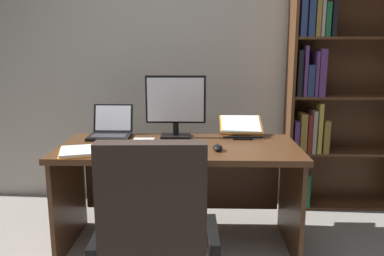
{
  "coord_description": "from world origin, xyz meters",
  "views": [
    {
      "loc": [
        0.15,
        -1.61,
        1.41
      ],
      "look_at": [
        0.09,
        0.93,
        0.88
      ],
      "focal_mm": 36.2,
      "sensor_mm": 36.0,
      "label": 1
    }
  ],
  "objects": [
    {
      "name": "computer_mouse",
      "position": [
        0.26,
        0.84,
        0.77
      ],
      "size": [
        0.06,
        0.1,
        0.04
      ],
      "primitive_type": "ellipsoid",
      "color": "black",
      "rests_on": "desk"
    },
    {
      "name": "keyboard",
      "position": [
        -0.04,
        0.84,
        0.76
      ],
      "size": [
        0.42,
        0.15,
        0.02
      ],
      "primitive_type": "cube",
      "color": "black",
      "rests_on": "desk"
    },
    {
      "name": "laptop",
      "position": [
        -0.54,
        1.23,
        0.8
      ],
      "size": [
        0.3,
        0.29,
        0.23
      ],
      "color": "black",
      "rests_on": "desk"
    },
    {
      "name": "notepad",
      "position": [
        -0.27,
        1.06,
        0.76
      ],
      "size": [
        0.15,
        0.21,
        0.01
      ],
      "primitive_type": "cube",
      "rotation": [
        0.0,
        0.0,
        0.02
      ],
      "color": "silver",
      "rests_on": "desk"
    },
    {
      "name": "bookshelf",
      "position": [
        1.27,
        1.77,
        1.01
      ],
      "size": [
        1.0,
        0.29,
        2.0
      ],
      "color": "#4C2D19",
      "rests_on": "ground"
    },
    {
      "name": "reading_stand_with_book",
      "position": [
        0.45,
        1.3,
        0.82
      ],
      "size": [
        0.32,
        0.3,
        0.14
      ],
      "color": "black",
      "rests_on": "desk"
    },
    {
      "name": "wall_back",
      "position": [
        0.0,
        1.99,
        1.44
      ],
      "size": [
        5.13,
        0.12,
        2.88
      ],
      "primitive_type": "cube",
      "color": "#B2ADA3",
      "rests_on": "ground"
    },
    {
      "name": "pen",
      "position": [
        -0.25,
        1.06,
        0.77
      ],
      "size": [
        0.14,
        0.03,
        0.01
      ],
      "primitive_type": "cylinder",
      "rotation": [
        0.0,
        1.57,
        -0.19
      ],
      "color": "black",
      "rests_on": "notepad"
    },
    {
      "name": "open_binder",
      "position": [
        -0.52,
        0.79,
        0.76
      ],
      "size": [
        0.54,
        0.39,
        0.02
      ],
      "rotation": [
        0.0,
        0.0,
        0.28
      ],
      "color": "orange",
      "rests_on": "desk"
    },
    {
      "name": "monitor",
      "position": [
        -0.04,
        1.22,
        0.98
      ],
      "size": [
        0.45,
        0.16,
        0.46
      ],
      "color": "black",
      "rests_on": "desk"
    },
    {
      "name": "desk",
      "position": [
        -0.01,
        1.06,
        0.55
      ],
      "size": [
        1.66,
        0.74,
        0.75
      ],
      "color": "#4C2D19",
      "rests_on": "ground"
    }
  ]
}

